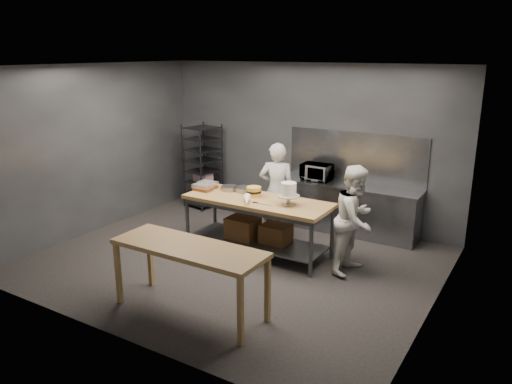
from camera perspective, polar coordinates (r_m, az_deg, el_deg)
ground at (r=7.96m, az=-2.45°, el=-7.92°), size 6.00×6.00×0.00m
back_wall at (r=9.61m, az=5.78°, el=5.56°), size 6.00×0.04×3.00m
work_table at (r=8.09m, az=0.14°, el=-3.15°), size 2.40×0.90×0.92m
near_counter at (r=6.25m, az=-7.66°, el=-6.85°), size 2.00×0.70×0.90m
back_counter at (r=9.20m, az=10.34°, el=-1.83°), size 2.60×0.60×0.90m
splashback_panel at (r=9.25m, az=11.30°, el=3.97°), size 2.60×0.02×0.90m
speed_rack at (r=10.54m, az=-6.10°, el=2.89°), size 0.71×0.75×1.75m
chef_behind at (r=8.70m, az=2.39°, el=0.14°), size 0.73×0.61×1.70m
chef_right at (r=7.48m, az=11.29°, el=-3.10°), size 0.70×0.86×1.63m
microwave at (r=9.27m, az=6.93°, el=2.29°), size 0.54×0.37×0.30m
frosted_cake_stand at (r=7.61m, az=3.75°, el=0.09°), size 0.34×0.34×0.36m
layer_cake at (r=8.11m, az=-0.24°, el=0.05°), size 0.24×0.24×0.16m
cake_pans at (r=8.43m, az=-2.23°, el=0.37°), size 0.54×0.36×0.07m
piping_bag at (r=7.71m, az=-1.04°, el=-0.95°), size 0.30×0.39×0.12m
offset_spatula at (r=7.73m, az=0.47°, el=-1.33°), size 0.36×0.02×0.02m
pastry_clamshells at (r=8.57m, az=-5.82°, el=0.69°), size 0.34×0.40×0.11m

